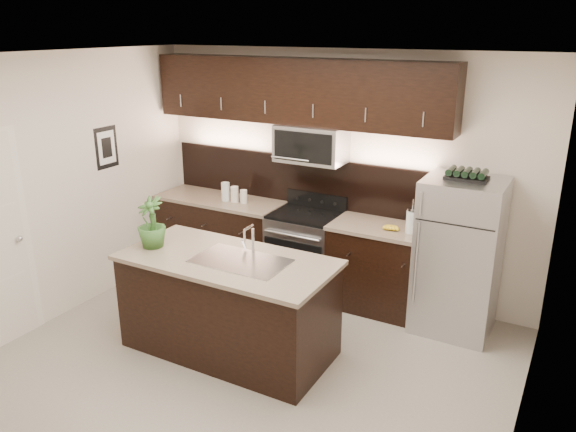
% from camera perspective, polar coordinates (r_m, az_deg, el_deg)
% --- Properties ---
extents(ground, '(4.50, 4.50, 0.00)m').
position_cam_1_polar(ground, '(5.24, -4.49, -15.13)').
color(ground, gray).
rests_on(ground, ground).
extents(room_walls, '(4.52, 4.02, 2.71)m').
position_cam_1_polar(room_walls, '(4.56, -6.45, 3.06)').
color(room_walls, silver).
rests_on(room_walls, ground).
extents(counter_run, '(3.51, 0.65, 0.94)m').
position_cam_1_polar(counter_run, '(6.52, 0.17, -3.31)').
color(counter_run, black).
rests_on(counter_run, ground).
extents(upper_fixtures, '(3.49, 0.40, 1.66)m').
position_cam_1_polar(upper_fixtures, '(6.20, 1.07, 11.54)').
color(upper_fixtures, black).
rests_on(upper_fixtures, counter_run).
extents(island, '(1.96, 0.96, 0.94)m').
position_cam_1_polar(island, '(5.29, -6.06, -8.94)').
color(island, black).
rests_on(island, ground).
extents(sink_faucet, '(0.84, 0.50, 0.28)m').
position_cam_1_polar(sink_faucet, '(5.01, -4.76, -4.39)').
color(sink_faucet, silver).
rests_on(sink_faucet, island).
extents(refrigerator, '(0.75, 0.68, 1.56)m').
position_cam_1_polar(refrigerator, '(5.74, 16.91, -3.96)').
color(refrigerator, '#B2B2B7').
rests_on(refrigerator, ground).
extents(wine_rack, '(0.39, 0.24, 0.09)m').
position_cam_1_polar(wine_rack, '(5.49, 17.71, 4.00)').
color(wine_rack, black).
rests_on(wine_rack, refrigerator).
extents(plant, '(0.32, 0.32, 0.48)m').
position_cam_1_polar(plant, '(5.38, -13.74, -0.64)').
color(plant, '#305C24').
rests_on(plant, island).
extents(canisters, '(0.33, 0.12, 0.22)m').
position_cam_1_polar(canisters, '(6.67, -5.67, 2.29)').
color(canisters, silver).
rests_on(canisters, counter_run).
extents(french_press, '(0.12, 0.12, 0.34)m').
position_cam_1_polar(french_press, '(5.76, 12.45, -0.46)').
color(french_press, silver).
rests_on(french_press, counter_run).
extents(bananas, '(0.19, 0.16, 0.05)m').
position_cam_1_polar(bananas, '(5.83, 10.00, -1.09)').
color(bananas, gold).
rests_on(bananas, counter_run).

